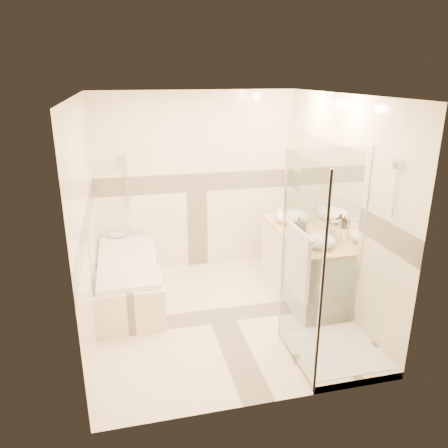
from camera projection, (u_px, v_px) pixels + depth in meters
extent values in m
cube|color=#FBE7C7|center=(221.00, 316.00, 5.15)|extent=(2.80, 3.00, 0.01)
cube|color=white|center=(220.00, 94.00, 4.33)|extent=(2.80, 3.00, 0.01)
cube|color=#FFEBCB|center=(196.00, 183.00, 6.12)|extent=(2.80, 0.01, 2.50)
cube|color=#FFEBCB|center=(264.00, 273.00, 3.35)|extent=(2.80, 0.01, 2.50)
cube|color=#FFEBCB|center=(86.00, 224.00, 4.43)|extent=(0.01, 3.00, 2.50)
cube|color=#FFEBCB|center=(339.00, 206.00, 5.04)|extent=(0.01, 3.00, 2.50)
cube|color=white|center=(327.00, 183.00, 5.25)|extent=(0.01, 1.60, 1.00)
cylinder|color=silver|center=(125.00, 180.00, 5.84)|extent=(0.02, 0.02, 0.70)
cube|color=#FFEBCB|center=(129.00, 281.00, 5.44)|extent=(0.75, 1.70, 0.50)
cube|color=white|center=(127.00, 261.00, 5.35)|extent=(0.69, 1.60, 0.06)
ellipsoid|color=white|center=(128.00, 264.00, 5.36)|extent=(0.56, 1.40, 0.16)
cube|color=white|center=(302.00, 265.00, 5.54)|extent=(0.55, 1.60, 0.80)
cylinder|color=silver|center=(293.00, 270.00, 5.06)|extent=(0.01, 0.24, 0.01)
cylinder|color=silver|center=(270.00, 245.00, 5.79)|extent=(0.01, 0.24, 0.01)
cube|color=#F3C280|center=(304.00, 234.00, 5.40)|extent=(0.57, 1.62, 0.05)
cube|color=#FFEBCB|center=(336.00, 354.00, 4.38)|extent=(0.90, 0.90, 0.08)
cube|color=white|center=(337.00, 350.00, 4.36)|extent=(0.80, 0.80, 0.01)
cube|color=white|center=(301.00, 267.00, 3.95)|extent=(0.01, 0.90, 2.00)
cube|color=white|center=(324.00, 245.00, 4.46)|extent=(0.90, 0.01, 2.00)
cylinder|color=silver|center=(322.00, 290.00, 3.54)|extent=(0.03, 0.03, 2.00)
cylinder|color=silver|center=(282.00, 249.00, 4.36)|extent=(0.03, 0.03, 2.00)
cylinder|color=silver|center=(364.00, 241.00, 4.56)|extent=(0.03, 0.03, 2.00)
cylinder|color=silver|center=(397.00, 164.00, 3.84)|extent=(0.03, 0.10, 0.10)
cylinder|color=silver|center=(299.00, 230.00, 3.83)|extent=(0.02, 0.60, 0.02)
cube|color=silver|center=(297.00, 262.00, 3.92)|extent=(0.04, 0.48, 0.62)
ellipsoid|color=white|center=(292.00, 216.00, 5.68)|extent=(0.43, 0.43, 0.17)
ellipsoid|color=white|center=(320.00, 241.00, 4.90)|extent=(0.36, 0.36, 0.14)
cylinder|color=silver|center=(308.00, 212.00, 5.72)|extent=(0.03, 0.03, 0.28)
cylinder|color=silver|center=(305.00, 203.00, 5.67)|extent=(0.10, 0.02, 0.02)
cylinder|color=silver|center=(339.00, 232.00, 4.93)|extent=(0.03, 0.03, 0.30)
cylinder|color=silver|center=(336.00, 222.00, 4.87)|extent=(0.11, 0.03, 0.03)
imported|color=black|center=(302.00, 226.00, 5.36)|extent=(0.08, 0.09, 0.16)
imported|color=black|center=(299.00, 223.00, 5.46)|extent=(0.12, 0.12, 0.16)
cube|color=silver|center=(283.00, 213.00, 5.99)|extent=(0.14, 0.22, 0.07)
cylinder|color=silver|center=(118.00, 235.00, 5.98)|extent=(0.19, 0.09, 0.09)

